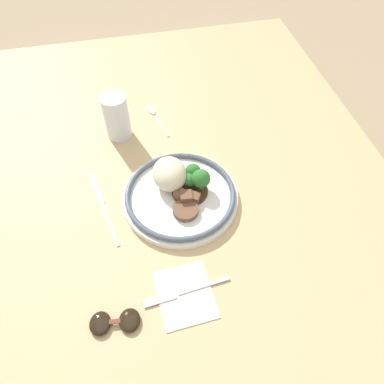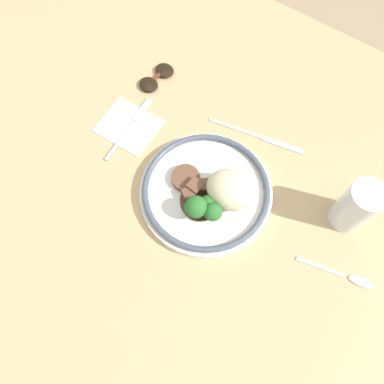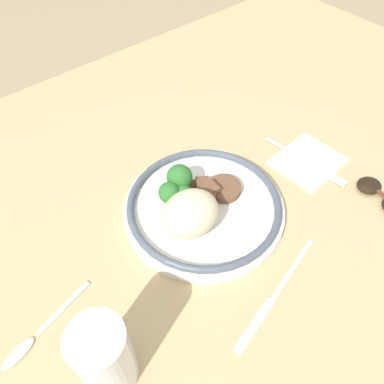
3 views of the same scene
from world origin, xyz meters
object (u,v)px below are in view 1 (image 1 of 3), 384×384
fork (179,293)px  sunglasses (115,322)px  plate (180,191)px  juice_glass (117,118)px  spoon (154,113)px  knife (103,205)px

fork → sunglasses: size_ratio=1.80×
plate → juice_glass: size_ratio=2.19×
juice_glass → spoon: bearing=-58.1°
fork → sunglasses: 0.13m
knife → spoon: 0.33m
juice_glass → fork: bearing=-172.1°
juice_glass → fork: (-0.47, -0.06, -0.05)m
plate → sunglasses: (-0.26, 0.17, -0.02)m
knife → juice_glass: bearing=-27.7°
plate → sunglasses: bearing=146.3°
knife → sunglasses: sunglasses is taller
plate → fork: size_ratio=1.50×
plate → spoon: bearing=2.7°
spoon → sunglasses: bearing=150.5°
knife → sunglasses: 0.27m
knife → sunglasses: size_ratio=2.14×
fork → spoon: 0.53m
juice_glass → knife: 0.24m
juice_glass → fork: juice_glass is taller
fork → sunglasses: (-0.03, 0.12, 0.00)m
fork → knife: bearing=-67.9°
plate → knife: size_ratio=1.26×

